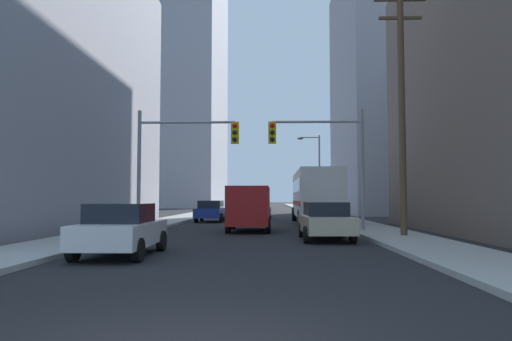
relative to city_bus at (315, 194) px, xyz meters
The scene contains 14 objects.
sidewalk_left 25.81m from the city_bus, 113.35° to the left, with size 2.83×160.00×0.15m, color #9E9E99.
sidewalk_right 23.82m from the city_bus, 84.42° to the left, with size 2.83×160.00×0.15m, color #9E9E99.
city_bus is the anchor object (origin of this frame).
cargo_van_red 8.04m from the city_bus, 120.09° to the right, with size 2.16×5.24×2.26m.
sedan_white 19.12m from the city_bus, 112.47° to the right, with size 1.95×4.22×1.52m.
sedan_beige 12.32m from the city_bus, 93.52° to the right, with size 1.95×4.26×1.52m.
sedan_blue 7.72m from the city_bus, 160.23° to the left, with size 1.97×4.27×1.52m.
sedan_grey 8.52m from the city_bus, 117.15° to the left, with size 1.95×4.26×1.52m.
traffic_signal_near_left 11.26m from the city_bus, 130.80° to the right, with size 4.99×0.44×6.00m.
traffic_signal_near_right 8.65m from the city_bus, 93.47° to the right, with size 4.63×0.44×6.00m.
utility_pole_right 12.27m from the city_bus, 77.18° to the right, with size 2.20×0.28×10.75m.
street_lamp_right 12.72m from the city_bus, 84.11° to the left, with size 2.11×0.32×7.50m.
building_left_far_tower 70.71m from the city_bus, 109.19° to the left, with size 17.06×29.77×63.54m, color #93939E.
building_right_mid_block 28.79m from the city_bus, 55.39° to the left, with size 19.74×19.08×27.56m, color #93939E.
Camera 1 is at (0.97, -5.04, 1.67)m, focal length 33.39 mm.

